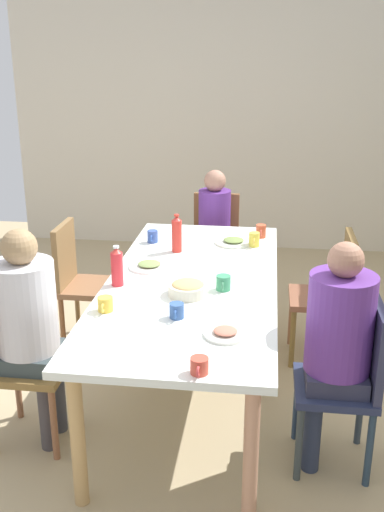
% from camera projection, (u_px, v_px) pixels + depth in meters
% --- Properties ---
extents(ground_plane, '(7.10, 7.10, 0.00)m').
position_uv_depth(ground_plane, '(192.00, 392.00, 3.82)').
color(ground_plane, tan).
extents(wall_left, '(0.12, 4.50, 2.60)m').
position_uv_depth(wall_left, '(230.00, 124.00, 6.21)').
color(wall_left, beige).
rests_on(wall_left, ground_plane).
extents(dining_table, '(2.27, 1.00, 0.76)m').
position_uv_depth(dining_table, '(192.00, 291.00, 3.59)').
color(dining_table, white).
rests_on(dining_table, ground_plane).
extents(chair_0, '(0.40, 0.40, 0.90)m').
position_uv_depth(chair_0, '(80.00, 277.00, 4.29)').
color(chair_0, '#906140').
rests_on(chair_0, ground_plane).
extents(chair_1, '(0.40, 0.40, 0.90)m').
position_uv_depth(chair_1, '(16.00, 354.00, 3.23)').
color(chair_1, olive).
rests_on(chair_1, ground_plane).
extents(person_1, '(0.33, 0.33, 1.21)m').
position_uv_depth(person_1, '(28.00, 318.00, 3.14)').
color(person_1, '#40424B').
rests_on(person_1, ground_plane).
extents(chair_2, '(0.40, 0.40, 0.90)m').
position_uv_depth(chair_2, '(352.00, 376.00, 3.01)').
color(chair_2, '#272E4E').
rests_on(chair_2, ground_plane).
extents(person_2, '(0.33, 0.33, 1.21)m').
position_uv_depth(person_2, '(337.00, 336.00, 2.95)').
color(person_2, '#29324A').
rests_on(person_2, ground_plane).
extents(chair_3, '(0.40, 0.40, 0.90)m').
position_uv_depth(chair_3, '(215.00, 241.00, 5.06)').
color(chair_3, brown).
rests_on(chair_3, ground_plane).
extents(person_3, '(0.30, 0.30, 1.13)m').
position_uv_depth(person_3, '(214.00, 227.00, 4.93)').
color(person_3, '#252F4A').
rests_on(person_3, ground_plane).
extents(chair_4, '(0.40, 0.40, 0.90)m').
position_uv_depth(chair_4, '(332.00, 290.00, 4.07)').
color(chair_4, brown).
rests_on(chair_4, ground_plane).
extents(plate_0, '(0.25, 0.25, 0.04)m').
position_uv_depth(plate_0, '(149.00, 266.00, 3.75)').
color(plate_0, white).
rests_on(plate_0, dining_table).
extents(plate_1, '(0.25, 0.25, 0.04)m').
position_uv_depth(plate_1, '(234.00, 242.00, 4.21)').
color(plate_1, silver).
rests_on(plate_1, dining_table).
extents(plate_2, '(0.21, 0.21, 0.04)m').
position_uv_depth(plate_2, '(225.00, 333.00, 2.88)').
color(plate_2, silver).
rests_on(plate_2, dining_table).
extents(bowl_0, '(0.22, 0.22, 0.08)m').
position_uv_depth(bowl_0, '(188.00, 288.00, 3.34)').
color(bowl_0, beige).
rests_on(bowl_0, dining_table).
extents(cup_0, '(0.11, 0.07, 0.09)m').
position_uv_depth(cup_0, '(153.00, 236.00, 4.23)').
color(cup_0, '#3B57A4').
rests_on(cup_0, dining_table).
extents(cup_1, '(0.11, 0.08, 0.07)m').
position_uv_depth(cup_1, '(199.00, 366.00, 2.54)').
color(cup_1, '#CD4B39').
rests_on(cup_1, dining_table).
extents(cup_2, '(0.11, 0.07, 0.09)m').
position_uv_depth(cup_2, '(261.00, 231.00, 4.33)').
color(cup_2, '#CC5333').
rests_on(cup_2, dining_table).
extents(cup_3, '(0.11, 0.07, 0.10)m').
position_uv_depth(cup_3, '(254.00, 240.00, 4.14)').
color(cup_3, '#DFCA44').
rests_on(cup_3, dining_table).
extents(cup_4, '(0.11, 0.07, 0.08)m').
position_uv_depth(cup_4, '(177.00, 311.00, 3.06)').
color(cup_4, '#385C9C').
rests_on(cup_4, dining_table).
extents(cup_5, '(0.12, 0.08, 0.09)m').
position_uv_depth(cup_5, '(223.00, 283.00, 3.41)').
color(cup_5, '#3D9366').
rests_on(cup_5, dining_table).
extents(cup_6, '(0.12, 0.08, 0.08)m').
position_uv_depth(cup_6, '(105.00, 304.00, 3.14)').
color(cup_6, yellow).
rests_on(cup_6, dining_table).
extents(bottle_0, '(0.07, 0.07, 0.26)m').
position_uv_depth(bottle_0, '(177.00, 234.00, 4.01)').
color(bottle_0, red).
rests_on(bottle_0, dining_table).
extents(bottle_1, '(0.07, 0.07, 0.24)m').
position_uv_depth(bottle_1, '(117.00, 267.00, 3.45)').
color(bottle_1, red).
rests_on(bottle_1, dining_table).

